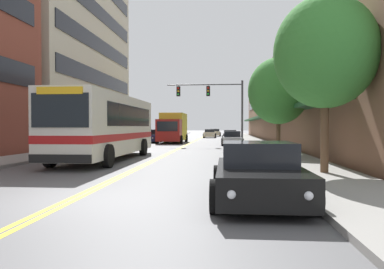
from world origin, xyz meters
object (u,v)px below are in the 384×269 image
car_dark_grey_parked_right_far (230,136)px  car_champagne_moving_lead (210,134)px  car_navy_parked_left_mid (151,137)px  street_tree_right_near (325,52)px  street_lamp_left_near (4,48)px  traffic_signal_mast (215,99)px  street_tree_right_mid (278,91)px  box_truck (173,128)px  car_red_parked_left_near (131,140)px  fire_hydrant (276,154)px  city_bus (107,124)px  car_black_parked_right_foreground (258,174)px  car_silver_parked_right_mid (232,139)px  car_beige_moving_second (215,133)px

car_dark_grey_parked_right_far → car_champagne_moving_lead: bearing=103.5°
car_navy_parked_left_mid → street_tree_right_near: size_ratio=0.76×
car_champagne_moving_lead → street_lamp_left_near: 44.95m
traffic_signal_mast → street_tree_right_near: (4.38, -21.24, 0.01)m
street_tree_right_mid → car_champagne_moving_lead: bearing=98.9°
car_champagne_moving_lead → box_truck: 18.44m
car_red_parked_left_near → fire_hydrant: 17.21m
car_dark_grey_parked_right_far → car_champagne_moving_lead: 12.87m
car_dark_grey_parked_right_far → car_red_parked_left_near: bearing=-120.2°
car_champagne_moving_lead → fire_hydrant: size_ratio=5.56×
city_bus → car_black_parked_right_foreground: 12.54m
car_red_parked_left_near → car_dark_grey_parked_right_far: car_red_parked_left_near is taller
car_silver_parked_right_mid → street_tree_right_near: 22.13m
car_red_parked_left_near → car_silver_parked_right_mid: car_red_parked_left_near is taller
car_silver_parked_right_mid → street_tree_right_near: street_tree_right_near is taller
city_bus → car_navy_parked_left_mid: (-1.87, 20.94, -1.21)m
street_tree_right_near → car_beige_moving_second: bearing=95.5°
street_tree_right_mid → fire_hydrant: (-0.88, -5.65, -3.36)m
car_red_parked_left_near → car_champagne_moving_lead: size_ratio=1.01×
traffic_signal_mast → street_tree_right_mid: size_ratio=1.22×
box_truck → traffic_signal_mast: (4.73, -5.55, 2.68)m
car_black_parked_right_foreground → car_dark_grey_parked_right_far: size_ratio=0.99×
car_champagne_moving_lead → car_beige_moving_second: bearing=86.7°
car_silver_parked_right_mid → street_lamp_left_near: street_lamp_left_near is taller
fire_hydrant → car_champagne_moving_lead: bearing=96.5°
car_silver_parked_right_mid → traffic_signal_mast: size_ratio=0.59×
traffic_signal_mast → fire_hydrant: bearing=-79.5°
car_black_parked_right_foreground → car_silver_parked_right_mid: 26.16m
city_bus → car_black_parked_right_foreground: size_ratio=2.49×
car_red_parked_left_near → street_tree_right_mid: bearing=-36.1°
car_beige_moving_second → box_truck: size_ratio=0.67×
car_silver_parked_right_mid → city_bus: bearing=-113.4°
street_tree_right_near → fire_hydrant: (-1.14, 3.85, -3.79)m
car_navy_parked_left_mid → street_tree_right_mid: bearing=-57.0°
car_champagne_moving_lead → traffic_signal_mast: traffic_signal_mast is taller
car_champagne_moving_lead → box_truck: (-3.28, -18.12, 0.99)m
car_black_parked_right_foreground → car_silver_parked_right_mid: bearing=90.3°
street_lamp_left_near → street_tree_right_near: street_lamp_left_near is taller
city_bus → street_tree_right_mid: bearing=21.3°
car_dark_grey_parked_right_far → car_beige_moving_second: bearing=96.3°
box_truck → car_dark_grey_parked_right_far: bearing=41.8°
car_dark_grey_parked_right_far → fire_hydrant: size_ratio=6.07×
car_beige_moving_second → traffic_signal_mast: 33.48m
car_black_parked_right_foreground → fire_hydrant: bearing=79.6°
car_dark_grey_parked_right_far → box_truck: 8.47m
car_black_parked_right_foreground → box_truck: (-6.43, 31.32, 0.98)m
car_navy_parked_left_mid → box_truck: 2.58m
car_champagne_moving_lead → traffic_signal_mast: size_ratio=0.59×
city_bus → car_red_parked_left_near: city_bus is taller
car_beige_moving_second → city_bus: bearing=-95.1°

